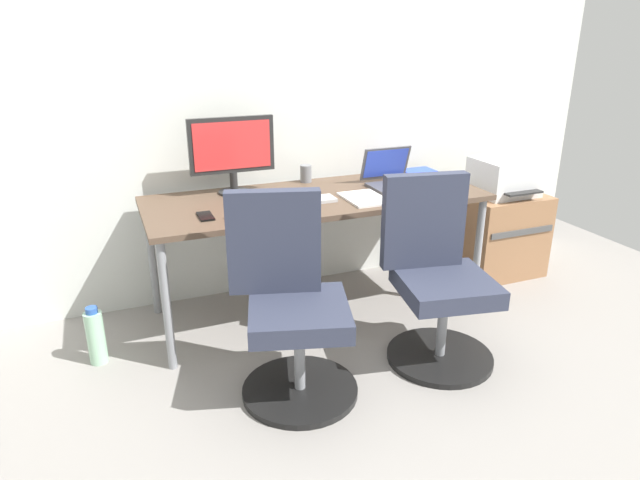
% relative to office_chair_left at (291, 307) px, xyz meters
% --- Properties ---
extents(ground_plane, '(5.28, 5.28, 0.00)m').
position_rel_office_chair_left_xyz_m(ground_plane, '(0.40, 0.69, -0.42)').
color(ground_plane, gray).
extents(back_wall, '(4.40, 0.04, 2.60)m').
position_rel_office_chair_left_xyz_m(back_wall, '(0.40, 1.14, 0.88)').
color(back_wall, silver).
rests_on(back_wall, ground).
extents(desk, '(1.91, 0.74, 0.71)m').
position_rel_office_chair_left_xyz_m(desk, '(0.40, 0.69, 0.24)').
color(desk, brown).
rests_on(desk, ground).
extents(office_chair_left, '(0.55, 0.55, 0.94)m').
position_rel_office_chair_left_xyz_m(office_chair_left, '(0.00, 0.00, 0.00)').
color(office_chair_left, black).
rests_on(office_chair_left, ground).
extents(office_chair_right, '(0.54, 0.54, 0.94)m').
position_rel_office_chair_left_xyz_m(office_chair_right, '(0.77, 0.00, 0.00)').
color(office_chair_right, black).
rests_on(office_chair_right, ground).
extents(side_cabinet, '(0.54, 0.47, 0.56)m').
position_rel_office_chair_left_xyz_m(side_cabinet, '(1.77, 0.77, -0.14)').
color(side_cabinet, '#996B47').
rests_on(side_cabinet, ground).
extents(printer, '(0.38, 0.40, 0.24)m').
position_rel_office_chair_left_xyz_m(printer, '(1.77, 0.76, 0.25)').
color(printer, silver).
rests_on(printer, side_cabinet).
extents(water_bottle_on_floor, '(0.09, 0.09, 0.31)m').
position_rel_office_chair_left_xyz_m(water_bottle_on_floor, '(-0.85, 0.57, -0.28)').
color(water_bottle_on_floor, '#A5D8B2').
rests_on(water_bottle_on_floor, ground).
extents(desktop_monitor, '(0.48, 0.18, 0.43)m').
position_rel_office_chair_left_xyz_m(desktop_monitor, '(-0.02, 0.92, 0.54)').
color(desktop_monitor, '#262626').
rests_on(desktop_monitor, desk).
extents(open_laptop, '(0.31, 0.29, 0.22)m').
position_rel_office_chair_left_xyz_m(open_laptop, '(0.90, 0.73, 0.35)').
color(open_laptop, '#4C4C51').
rests_on(open_laptop, desk).
extents(keyboard_by_monitor, '(0.34, 0.12, 0.02)m').
position_rel_office_chair_left_xyz_m(keyboard_by_monitor, '(0.00, 0.43, 0.30)').
color(keyboard_by_monitor, '#B7B7B7').
rests_on(keyboard_by_monitor, desk).
extents(keyboard_by_laptop, '(0.34, 0.12, 0.02)m').
position_rel_office_chair_left_xyz_m(keyboard_by_laptop, '(0.29, 0.59, 0.30)').
color(keyboard_by_laptop, '#B7B7B7').
rests_on(keyboard_by_laptop, desk).
extents(mouse_by_monitor, '(0.06, 0.10, 0.03)m').
position_rel_office_chair_left_xyz_m(mouse_by_monitor, '(0.84, 0.46, 0.31)').
color(mouse_by_monitor, silver).
rests_on(mouse_by_monitor, desk).
extents(mouse_by_laptop, '(0.06, 0.10, 0.03)m').
position_rel_office_chair_left_xyz_m(mouse_by_laptop, '(1.16, 0.52, 0.31)').
color(mouse_by_laptop, '#2D2D2D').
rests_on(mouse_by_laptop, desk).
extents(coffee_mug, '(0.08, 0.08, 0.09)m').
position_rel_office_chair_left_xyz_m(coffee_mug, '(1.01, 0.94, 0.34)').
color(coffee_mug, purple).
rests_on(coffee_mug, desk).
extents(pen_cup, '(0.07, 0.07, 0.10)m').
position_rel_office_chair_left_xyz_m(pen_cup, '(0.45, 1.00, 0.34)').
color(pen_cup, slate).
rests_on(pen_cup, desk).
extents(phone_near_monitor, '(0.07, 0.14, 0.01)m').
position_rel_office_chair_left_xyz_m(phone_near_monitor, '(-0.26, 0.54, 0.30)').
color(phone_near_monitor, black).
rests_on(phone_near_monitor, desk).
extents(notebook, '(0.21, 0.15, 0.03)m').
position_rel_office_chair_left_xyz_m(notebook, '(1.20, 0.92, 0.30)').
color(notebook, blue).
rests_on(notebook, desk).
extents(paper_pile, '(0.21, 0.30, 0.01)m').
position_rel_office_chair_left_xyz_m(paper_pile, '(0.62, 0.52, 0.30)').
color(paper_pile, white).
rests_on(paper_pile, desk).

